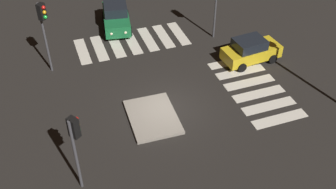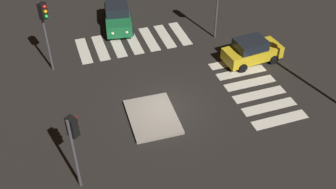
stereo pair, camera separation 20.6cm
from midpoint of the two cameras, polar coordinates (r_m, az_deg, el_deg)
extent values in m
plane|color=black|center=(22.87, -0.26, -1.94)|extent=(80.00, 80.00, 0.00)
cube|color=gray|center=(22.23, -2.42, -3.14)|extent=(3.50, 2.68, 0.18)
cube|color=#196B38|center=(30.11, -7.42, 10.42)|extent=(4.33, 2.43, 0.84)
cube|color=black|center=(29.98, -7.58, 11.91)|extent=(2.34, 1.93, 0.68)
cylinder|color=black|center=(29.22, -5.49, 8.77)|extent=(0.69, 0.35, 0.66)
cylinder|color=black|center=(29.19, -8.88, 8.42)|extent=(0.69, 0.35, 0.66)
cylinder|color=black|center=(31.44, -5.94, 11.07)|extent=(0.69, 0.35, 0.66)
cylinder|color=black|center=(31.40, -9.12, 10.74)|extent=(0.69, 0.35, 0.66)
sphere|color=#F2EABF|center=(28.38, -6.16, 8.61)|extent=(0.22, 0.22, 0.22)
sphere|color=#F2EABF|center=(28.36, -8.12, 8.41)|extent=(0.22, 0.22, 0.22)
cube|color=gold|center=(26.75, 11.31, 5.79)|extent=(1.90, 3.84, 0.76)
cube|color=black|center=(26.27, 11.08, 6.94)|extent=(1.60, 2.02, 0.62)
cylinder|color=black|center=(28.06, 12.31, 6.52)|extent=(0.27, 0.61, 0.60)
cylinder|color=black|center=(27.05, 14.15, 4.84)|extent=(0.27, 0.61, 0.60)
cylinder|color=black|center=(26.90, 8.26, 5.51)|extent=(0.27, 0.61, 0.60)
cylinder|color=black|center=(25.85, 10.03, 3.73)|extent=(0.27, 0.61, 0.60)
sphere|color=#F2EABF|center=(28.02, 13.93, 7.03)|extent=(0.20, 0.20, 0.20)
sphere|color=#F2EABF|center=(27.46, 14.98, 6.11)|extent=(0.20, 0.20, 0.20)
cylinder|color=#47474C|center=(28.10, 6.44, 12.13)|extent=(0.14, 0.14, 4.73)
cylinder|color=#47474C|center=(25.54, -16.98, 7.45)|extent=(0.14, 0.14, 4.61)
cube|color=black|center=(24.56, -17.46, 10.98)|extent=(0.54, 0.54, 0.96)
sphere|color=red|center=(24.30, -17.23, 11.52)|extent=(0.22, 0.22, 0.22)
sphere|color=orange|center=(24.44, -17.10, 10.90)|extent=(0.22, 0.22, 0.22)
sphere|color=green|center=(24.57, -16.97, 10.29)|extent=(0.22, 0.22, 0.22)
cylinder|color=#47474C|center=(18.06, -13.06, -8.35)|extent=(0.14, 0.14, 4.04)
cube|color=black|center=(17.06, -13.36, -4.50)|extent=(0.54, 0.51, 0.96)
sphere|color=red|center=(16.94, -13.03, -3.40)|extent=(0.22, 0.22, 0.22)
sphere|color=orange|center=(17.14, -12.89, -4.14)|extent=(0.22, 0.22, 0.22)
sphere|color=green|center=(17.35, -12.75, -4.86)|extent=(0.22, 0.22, 0.22)
cube|color=silver|center=(23.00, 15.08, -3.30)|extent=(0.70, 3.20, 0.02)
cube|color=silver|center=(23.69, 13.64, -1.55)|extent=(0.70, 3.20, 0.02)
cube|color=silver|center=(24.41, 12.30, 0.10)|extent=(0.70, 3.20, 0.02)
cube|color=silver|center=(25.16, 11.03, 1.66)|extent=(0.70, 3.20, 0.02)
cube|color=silver|center=(25.94, 9.83, 3.12)|extent=(0.70, 3.20, 0.02)
cube|color=silver|center=(26.75, 8.71, 4.50)|extent=(0.70, 3.20, 0.02)
cube|color=silver|center=(29.47, 1.30, 8.51)|extent=(3.20, 0.70, 0.02)
cube|color=silver|center=(29.14, -0.84, 8.13)|extent=(3.20, 0.70, 0.02)
cube|color=silver|center=(28.84, -3.02, 7.72)|extent=(3.20, 0.70, 0.02)
cube|color=silver|center=(28.59, -5.23, 7.29)|extent=(3.20, 0.70, 0.02)
cube|color=silver|center=(28.39, -7.48, 6.85)|extent=(3.20, 0.70, 0.02)
cube|color=silver|center=(28.22, -9.76, 6.39)|extent=(3.20, 0.70, 0.02)
cube|color=silver|center=(28.11, -12.05, 5.91)|extent=(3.20, 0.70, 0.02)
camera|label=1|loc=(0.10, -90.27, -0.22)|focal=43.70mm
camera|label=2|loc=(0.10, 89.73, 0.22)|focal=43.70mm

